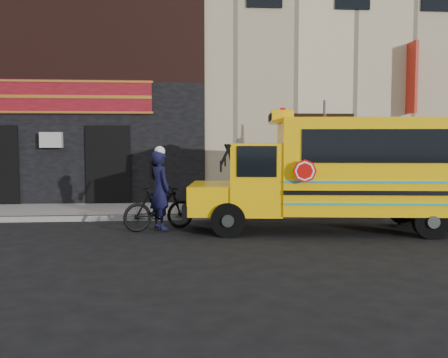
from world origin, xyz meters
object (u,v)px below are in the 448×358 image
school_bus (345,170)px  bicycle (159,208)px  sign_pole (324,154)px  cyclist (160,192)px

school_bus → bicycle: size_ratio=3.84×
sign_pole → cyclist: bearing=-158.6°
cyclist → school_bus: bearing=-125.3°
sign_pole → bicycle: 5.10m
cyclist → bicycle: bearing=-13.5°
bicycle → cyclist: size_ratio=0.96×
bicycle → cyclist: cyclist is taller
sign_pole → bicycle: sign_pole is taller
school_bus → sign_pole: size_ratio=2.10×
sign_pole → cyclist: sign_pole is taller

